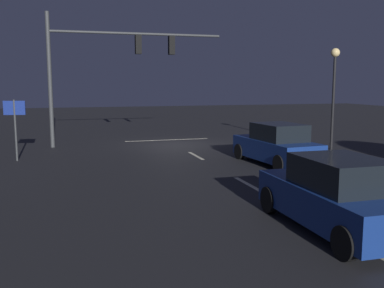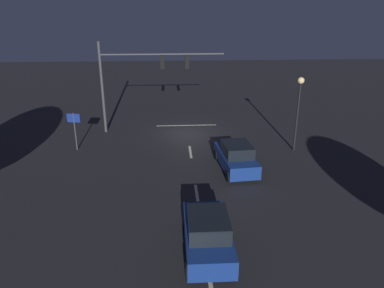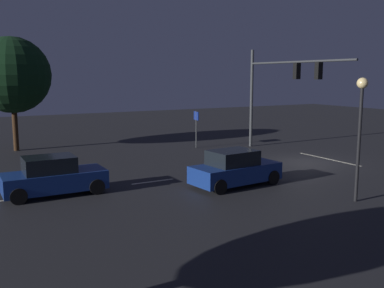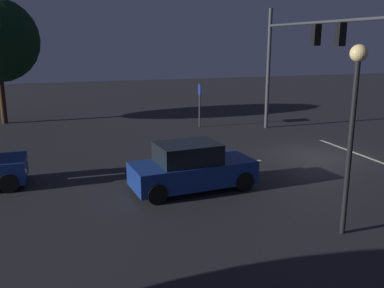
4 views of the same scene
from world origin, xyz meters
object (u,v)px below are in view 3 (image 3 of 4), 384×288
(car_distant, at_px, (53,177))
(route_sign, at_px, (196,121))
(street_lamp_left_kerb, at_px, (361,116))
(tree_right_near, at_px, (12,75))
(car_approaching, at_px, (235,169))
(traffic_signal_assembly, at_px, (279,82))

(car_distant, relative_size, route_sign, 1.66)
(street_lamp_left_kerb, relative_size, tree_right_near, 0.65)
(street_lamp_left_kerb, xyz_separation_m, tree_right_near, (19.95, 10.47, 1.61))
(car_approaching, xyz_separation_m, street_lamp_left_kerb, (-4.56, -2.88, 2.74))
(car_approaching, relative_size, street_lamp_left_kerb, 0.89)
(traffic_signal_assembly, relative_size, car_distant, 2.13)
(traffic_signal_assembly, distance_m, car_distant, 16.30)
(traffic_signal_assembly, xyz_separation_m, car_distant, (-3.52, 15.43, -3.91))
(route_sign, bearing_deg, traffic_signal_assembly, -138.93)
(street_lamp_left_kerb, distance_m, route_sign, 15.09)
(traffic_signal_assembly, relative_size, route_sign, 3.53)
(traffic_signal_assembly, bearing_deg, street_lamp_left_kerb, 155.69)
(street_lamp_left_kerb, bearing_deg, traffic_signal_assembly, -24.31)
(traffic_signal_assembly, bearing_deg, route_sign, 41.07)
(traffic_signal_assembly, height_order, route_sign, traffic_signal_assembly)
(route_sign, bearing_deg, tree_right_near, 66.51)
(car_distant, height_order, tree_right_near, tree_right_near)
(car_distant, relative_size, tree_right_near, 0.57)
(car_approaching, bearing_deg, street_lamp_left_kerb, -147.78)
(car_distant, bearing_deg, route_sign, -55.82)
(street_lamp_left_kerb, height_order, route_sign, street_lamp_left_kerb)
(traffic_signal_assembly, bearing_deg, tree_right_near, 58.51)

